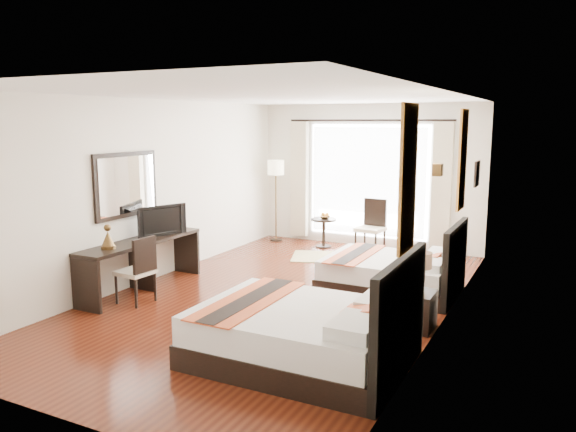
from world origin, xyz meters
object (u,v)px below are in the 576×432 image
at_px(vase, 415,286).
at_px(side_table, 324,233).
at_px(nightstand, 417,310).
at_px(floor_lamp, 276,173).
at_px(desk_chair, 137,283).
at_px(bed_far, 395,273).
at_px(console_desk, 142,265).
at_px(window_chair, 371,238).
at_px(bed_near, 307,333).
at_px(fruit_bowl, 325,217).
at_px(television, 160,220).
at_px(table_lamp, 421,263).

xyz_separation_m(vase, side_table, (-2.74, 3.70, -0.28)).
relative_size(nightstand, floor_lamp, 0.28).
height_order(vase, side_table, vase).
bearing_deg(desk_chair, bed_far, -141.18).
height_order(floor_lamp, side_table, floor_lamp).
bearing_deg(console_desk, desk_chair, -55.96).
height_order(nightstand, window_chair, window_chair).
distance_m(bed_near, floor_lamp, 6.08).
relative_size(bed_far, fruit_bowl, 8.63).
bearing_deg(floor_lamp, bed_far, -35.96).
bearing_deg(vase, nightstand, 84.96).
height_order(nightstand, side_table, side_table).
xyz_separation_m(bed_far, desk_chair, (-3.01, -2.11, 0.00)).
xyz_separation_m(vase, console_desk, (-4.00, -0.13, -0.19)).
bearing_deg(vase, bed_near, -120.62).
distance_m(nightstand, television, 4.07).
xyz_separation_m(console_desk, television, (0.02, 0.41, 0.61)).
xyz_separation_m(bed_far, floor_lamp, (-3.20, 2.32, 1.14)).
relative_size(bed_near, console_desk, 0.98).
bearing_deg(fruit_bowl, window_chair, -6.73).
distance_m(nightstand, console_desk, 4.03).
bearing_deg(television, fruit_bowl, -0.16).
height_order(bed_near, floor_lamp, floor_lamp).
bearing_deg(table_lamp, television, 179.87).
bearing_deg(nightstand, television, 177.87).
height_order(television, window_chair, television).
bearing_deg(window_chair, side_table, -91.95).
relative_size(bed_near, television, 2.66).
bearing_deg(fruit_bowl, desk_chair, -102.57).
height_order(side_table, fruit_bowl, fruit_bowl).
height_order(television, fruit_bowl, television).
relative_size(side_table, fruit_bowl, 2.62).
xyz_separation_m(bed_far, nightstand, (0.67, -1.35, -0.05)).
relative_size(table_lamp, floor_lamp, 0.24).
xyz_separation_m(bed_near, side_table, (-1.96, 5.02, -0.03)).
distance_m(console_desk, side_table, 4.03).
height_order(television, side_table, television).
xyz_separation_m(table_lamp, desk_chair, (-3.66, -0.90, -0.50)).
bearing_deg(television, table_lamp, -69.69).
height_order(desk_chair, window_chair, window_chair).
xyz_separation_m(bed_far, fruit_bowl, (-2.05, 2.19, 0.32)).
bearing_deg(bed_far, bed_near, -92.49).
bearing_deg(nightstand, fruit_bowl, 127.49).
height_order(nightstand, desk_chair, desk_chair).
relative_size(bed_near, fruit_bowl, 9.77).
bearing_deg(window_chair, console_desk, -25.75).
bearing_deg(side_table, bed_near, -68.70).
bearing_deg(window_chair, television, -28.59).
bearing_deg(floor_lamp, side_table, -5.52).
bearing_deg(side_table, fruit_bowl, -40.58).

